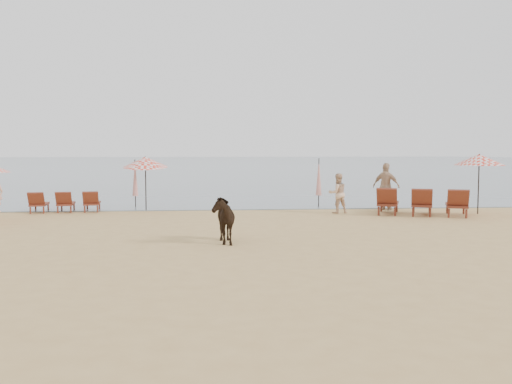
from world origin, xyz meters
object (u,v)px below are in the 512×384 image
(umbrella_closed_right, at_px, (319,177))
(cow, at_px, (221,219))
(umbrella_closed_left, at_px, (135,178))
(lounger_cluster_right, at_px, (422,202))
(beachgoer_right_a, at_px, (338,193))
(beachgoer_right_b, at_px, (386,186))
(umbrella_open_right, at_px, (479,160))
(lounger_cluster_left, at_px, (65,202))
(umbrella_open_left_b, at_px, (145,162))

(umbrella_closed_right, relative_size, cow, 1.36)
(umbrella_closed_left, height_order, cow, umbrella_closed_left)
(lounger_cluster_right, bearing_deg, beachgoer_right_a, -178.53)
(umbrella_closed_right, bearing_deg, beachgoer_right_b, -27.20)
(umbrella_open_right, xyz_separation_m, cow, (-9.68, -5.64, -1.38))
(lounger_cluster_left, bearing_deg, umbrella_closed_left, 23.97)
(umbrella_open_right, distance_m, umbrella_closed_right, 6.20)
(cow, bearing_deg, umbrella_closed_right, 56.62)
(beachgoer_right_b, bearing_deg, umbrella_open_right, -169.42)
(lounger_cluster_right, distance_m, umbrella_closed_left, 11.31)
(umbrella_closed_left, height_order, beachgoer_right_a, umbrella_closed_left)
(umbrella_open_left_b, height_order, umbrella_open_right, umbrella_open_right)
(umbrella_open_left_b, relative_size, umbrella_closed_right, 1.09)
(umbrella_closed_left, xyz_separation_m, beachgoer_right_b, (9.97, -1.73, -0.28))
(beachgoer_right_a, bearing_deg, beachgoer_right_b, -166.60)
(umbrella_closed_right, distance_m, cow, 9.60)
(umbrella_open_left_b, bearing_deg, umbrella_open_right, 13.18)
(lounger_cluster_right, bearing_deg, beachgoer_right_b, 130.63)
(umbrella_open_right, distance_m, beachgoer_right_b, 3.57)
(umbrella_closed_right, bearing_deg, umbrella_open_right, -28.45)
(cow, relative_size, beachgoer_right_a, 0.99)
(umbrella_open_right, height_order, umbrella_closed_left, umbrella_open_right)
(umbrella_open_left_b, relative_size, umbrella_open_right, 0.98)
(lounger_cluster_left, height_order, umbrella_closed_right, umbrella_closed_right)
(umbrella_open_right, xyz_separation_m, beachgoer_right_a, (-5.13, 0.73, -1.26))
(umbrella_closed_right, xyz_separation_m, beachgoer_right_a, (0.28, -2.20, -0.50))
(lounger_cluster_right, xyz_separation_m, umbrella_closed_right, (-3.14, 3.24, 0.77))
(lounger_cluster_left, xyz_separation_m, umbrella_closed_right, (9.99, 0.97, 0.86))
(lounger_cluster_left, distance_m, umbrella_open_right, 15.61)
(lounger_cluster_left, distance_m, lounger_cluster_right, 13.32)
(umbrella_open_left_b, height_order, cow, umbrella_open_left_b)
(beachgoer_right_a, xyz_separation_m, beachgoer_right_b, (2.17, 0.94, 0.18))
(lounger_cluster_left, relative_size, umbrella_closed_right, 1.32)
(umbrella_closed_left, relative_size, beachgoer_right_a, 1.32)
(lounger_cluster_right, height_order, umbrella_closed_left, umbrella_closed_left)
(umbrella_closed_left, xyz_separation_m, cow, (3.26, -9.04, -0.59))
(lounger_cluster_left, height_order, umbrella_open_left_b, umbrella_open_left_b)
(umbrella_closed_left, distance_m, cow, 9.63)
(umbrella_closed_left, distance_m, umbrella_closed_right, 7.54)
(umbrella_open_left_b, height_order, beachgoer_right_a, umbrella_open_left_b)
(lounger_cluster_right, distance_m, umbrella_open_right, 2.76)
(umbrella_open_left_b, height_order, beachgoer_right_b, umbrella_open_left_b)
(lounger_cluster_left, distance_m, beachgoer_right_b, 12.45)
(umbrella_open_right, height_order, beachgoer_right_a, umbrella_open_right)
(umbrella_open_right, distance_m, beachgoer_right_a, 5.33)
(umbrella_open_left_b, relative_size, beachgoer_right_a, 1.47)
(umbrella_closed_right, bearing_deg, umbrella_closed_left, 176.43)
(umbrella_open_right, relative_size, beachgoer_right_a, 1.49)
(umbrella_open_left_b, bearing_deg, lounger_cluster_right, 9.26)
(umbrella_open_right, height_order, beachgoer_right_b, umbrella_open_right)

